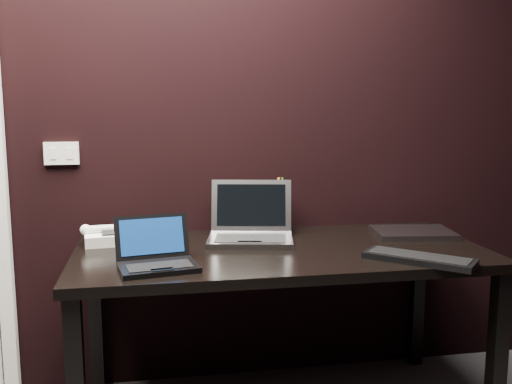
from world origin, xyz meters
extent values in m
plane|color=black|center=(0.00, 1.80, 1.30)|extent=(4.00, 0.00, 4.00)
cube|color=silver|center=(-0.62, 1.79, 1.12)|extent=(0.15, 0.02, 0.10)
cube|color=silver|center=(-0.66, 1.78, 1.12)|extent=(0.03, 0.01, 0.05)
cube|color=silver|center=(-0.58, 1.78, 1.12)|extent=(0.03, 0.01, 0.05)
cube|color=black|center=(0.30, 1.40, 0.72)|extent=(1.70, 0.80, 0.04)
cube|color=black|center=(1.10, 1.05, 0.35)|extent=(0.06, 0.06, 0.70)
cube|color=black|center=(-0.50, 1.75, 0.35)|extent=(0.06, 0.06, 0.70)
cube|color=black|center=(1.10, 1.75, 0.35)|extent=(0.06, 0.06, 0.70)
cube|color=black|center=(-0.21, 1.17, 0.75)|extent=(0.31, 0.24, 0.02)
cube|color=black|center=(-0.20, 1.15, 0.76)|extent=(0.24, 0.14, 0.00)
cube|color=black|center=(-0.20, 1.10, 0.76)|extent=(0.08, 0.04, 0.00)
cube|color=black|center=(-0.23, 1.29, 0.84)|extent=(0.28, 0.11, 0.16)
cube|color=#0A2250|center=(-0.23, 1.28, 0.84)|extent=(0.24, 0.08, 0.13)
cube|color=gray|center=(0.19, 1.51, 0.75)|extent=(0.41, 0.33, 0.03)
cube|color=black|center=(0.18, 1.48, 0.77)|extent=(0.32, 0.20, 0.00)
cube|color=gray|center=(0.17, 1.42, 0.77)|extent=(0.11, 0.06, 0.00)
cube|color=gray|center=(0.22, 1.67, 0.88)|extent=(0.37, 0.14, 0.23)
cube|color=black|center=(0.22, 1.67, 0.88)|extent=(0.32, 0.11, 0.19)
cube|color=black|center=(0.78, 1.10, 0.75)|extent=(0.40, 0.38, 0.02)
cube|color=black|center=(0.78, 1.10, 0.76)|extent=(0.35, 0.34, 0.00)
cube|color=gray|center=(0.95, 1.53, 0.75)|extent=(0.38, 0.30, 0.02)
cube|color=white|center=(-0.43, 1.60, 0.77)|extent=(0.18, 0.17, 0.07)
cylinder|color=silver|center=(-0.43, 1.59, 0.81)|extent=(0.16, 0.05, 0.03)
sphere|color=white|center=(-0.51, 1.58, 0.81)|extent=(0.05, 0.05, 0.05)
sphere|color=white|center=(-0.35, 1.60, 0.81)|extent=(0.05, 0.05, 0.05)
cube|color=black|center=(-0.41, 1.56, 0.80)|extent=(0.07, 0.05, 0.01)
cube|color=black|center=(-0.34, 1.46, 0.78)|extent=(0.05, 0.04, 0.09)
cube|color=black|center=(-0.34, 1.45, 0.75)|extent=(0.06, 0.05, 0.02)
cylinder|color=silver|center=(0.37, 1.73, 0.79)|extent=(0.10, 0.10, 0.11)
cylinder|color=#C87212|center=(0.36, 1.75, 0.91)|extent=(0.02, 0.03, 0.16)
cylinder|color=#258A35|center=(0.38, 1.73, 0.91)|extent=(0.01, 0.03, 0.16)
cylinder|color=black|center=(0.38, 1.75, 0.91)|extent=(0.01, 0.02, 0.16)
cylinder|color=orange|center=(0.37, 1.72, 0.91)|extent=(0.02, 0.04, 0.16)
camera|label=1|loc=(-0.22, -0.87, 1.33)|focal=40.00mm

